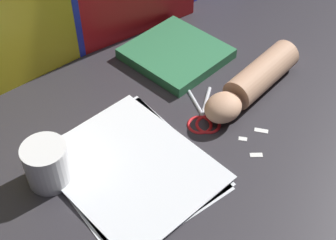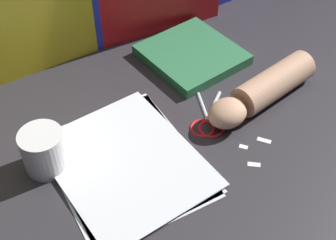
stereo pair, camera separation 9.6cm
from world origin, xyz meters
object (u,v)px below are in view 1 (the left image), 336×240
scissors (203,117)px  hand_forearm (253,82)px  mug (47,164)px  paper_stack (130,167)px  book_closed (176,53)px

scissors → hand_forearm: size_ratio=0.50×
hand_forearm → mug: mug is taller
paper_stack → mug: 0.16m
hand_forearm → mug: size_ratio=3.43×
paper_stack → book_closed: size_ratio=1.45×
book_closed → paper_stack: bearing=-145.9°
hand_forearm → scissors: bearing=174.5°
paper_stack → mug: bearing=148.3°
book_closed → mug: mug is taller
book_closed → scissors: (-0.10, -0.21, -0.01)m
paper_stack → scissors: 0.21m
paper_stack → scissors: (0.21, 0.01, -0.00)m
scissors → mug: size_ratio=1.71×
paper_stack → scissors: scissors is taller
paper_stack → hand_forearm: hand_forearm is taller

